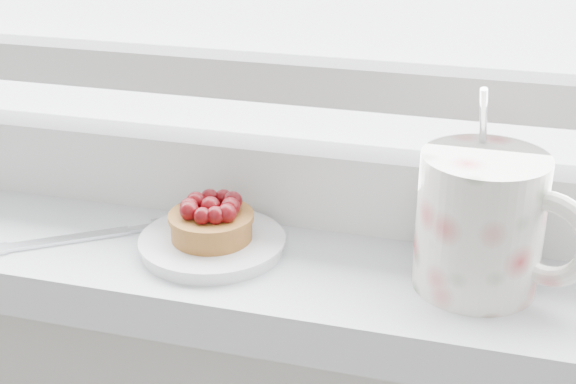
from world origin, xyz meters
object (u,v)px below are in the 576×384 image
(saucer, at_px, (212,244))
(floral_mug, at_px, (485,221))
(raspberry_tart, at_px, (212,219))
(fork, at_px, (108,233))

(saucer, distance_m, floral_mug, 0.23)
(raspberry_tart, xyz_separation_m, fork, (-0.10, 0.00, -0.03))
(saucer, bearing_deg, floral_mug, 0.42)
(saucer, relative_size, floral_mug, 0.80)
(raspberry_tart, xyz_separation_m, floral_mug, (0.22, 0.00, 0.03))
(saucer, bearing_deg, raspberry_tart, 31.29)
(saucer, bearing_deg, fork, 179.71)
(saucer, xyz_separation_m, raspberry_tart, (0.00, 0.00, 0.02))
(floral_mug, height_order, fork, floral_mug)
(floral_mug, bearing_deg, raspberry_tart, -179.62)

